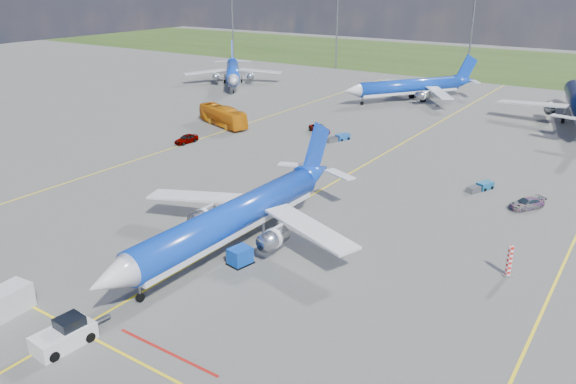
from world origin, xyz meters
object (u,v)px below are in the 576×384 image
Objects in this scene: pushback_tug at (65,335)px; service_car_b at (320,129)px; baggage_tug_w at (481,187)px; service_car_a at (186,139)px; bg_jet_n at (576,121)px; baggage_tug_c at (339,138)px; uld_container at (240,256)px; warning_post at (509,261)px; service_van at (0,304)px; bg_jet_nnw at (408,101)px; main_airliner at (233,248)px; service_car_c at (527,203)px; apron_bus at (223,116)px; bg_jet_nw at (233,85)px.

pushback_tug is 65.96m from service_car_b.
service_car_a is at bearing -151.64° from baggage_tug_w.
bg_jet_n reaches higher than baggage_tug_c.
pushback_tug reaches higher than uld_container.
service_van is (-32.67, -30.20, -0.40)m from warning_post.
bg_jet_nnw is 0.96× the size of main_airliner.
warning_post is 0.47× the size of pushback_tug.
main_airliner reaches higher than service_car_c.
bg_jet_n is 83.96m from uld_container.
service_car_c reaches higher than baggage_tug_w.
bg_jet_nnw reaches higher than service_car_c.
service_car_b is at bearing -59.56° from bg_jet_nnw.
bg_jet_n is 74.63m from service_car_a.
service_car_b is 42.06m from service_car_c.
uld_container is 45.91m from baggage_tug_c.
baggage_tug_w is 28.96m from baggage_tug_c.
baggage_tug_w is at bearing 63.14° from main_airliner.
pushback_tug is at bearing -130.27° from apron_bus.
service_car_c is (82.23, -45.13, 0.66)m from bg_jet_nw.
warning_post is 0.69× the size of baggage_tug_w.
bg_jet_nnw reaches higher than warning_post.
bg_jet_nw is 8.27× the size of baggage_tug_w.
service_car_c is at bearing -68.47° from bg_jet_nw.
baggage_tug_c is (48.85, -31.50, 0.48)m from bg_jet_nw.
pushback_tug is 62.23m from baggage_tug_c.
baggage_tug_w is (47.47, 5.16, -0.30)m from service_car_a.
pushback_tug reaches higher than baggage_tug_w.
main_airliner is at bearing -45.86° from bg_jet_nnw.
service_car_c is (53.83, 1.97, -0.09)m from service_car_a.
pushback_tug is 52.80m from service_car_c.
main_airliner is 19.68m from pushback_tug.
service_car_b is at bearing -52.77° from apron_bus.
pushback_tug is 55.30m from service_car_a.
baggage_tug_c is at bearing 40.82° from service_car_a.
uld_container is 0.16× the size of apron_bus.
apron_bus is (-26.14, 58.92, 0.69)m from service_van.
service_van is 0.98× the size of service_car_b.
warning_post is at bearing -96.40° from apron_bus.
bg_jet_nnw is 17.06× the size of uld_container.
warning_post is 26.78m from main_airliner.
bg_jet_n is at bearing 88.90° from uld_container.
warning_post is 0.66× the size of service_car_c.
warning_post is 0.64× the size of baggage_tug_c.
service_car_b reaches higher than baggage_tug_c.
bg_jet_n is at bearing 69.37° from service_van.
bg_jet_nnw reaches higher than baggage_tug_c.
main_airliner reaches higher than bg_jet_nnw.
bg_jet_nw is at bearing -138.25° from bg_jet_nnw.
service_car_a is (2.70, -12.63, -1.05)m from apron_bus.
service_van is at bearing -52.34° from bg_jet_nnw.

